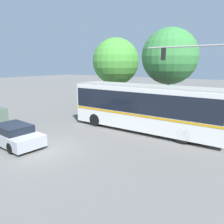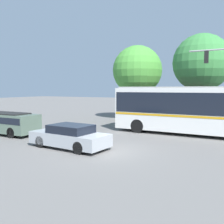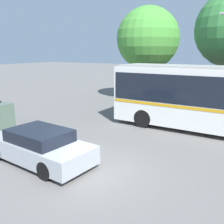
% 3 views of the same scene
% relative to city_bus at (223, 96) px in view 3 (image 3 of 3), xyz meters
% --- Properties ---
extents(ground_plane, '(140.00, 140.00, 0.00)m').
position_rel_city_bus_xyz_m(ground_plane, '(-3.30, -6.78, -1.92)').
color(ground_plane, slate).
extents(city_bus, '(11.28, 2.65, 3.38)m').
position_rel_city_bus_xyz_m(city_bus, '(0.00, 0.00, 0.00)').
color(city_bus, silver).
rests_on(city_bus, ground).
extents(sedan_foreground, '(4.62, 2.20, 1.29)m').
position_rel_city_bus_xyz_m(sedan_foreground, '(-5.27, -7.24, -1.30)').
color(sedan_foreground, '#9EA3A8').
rests_on(sedan_foreground, ground).
extents(flowering_hedge, '(7.14, 1.08, 1.46)m').
position_rel_city_bus_xyz_m(flowering_hedge, '(-1.97, 3.92, -1.20)').
color(flowering_hedge, '#286028').
rests_on(flowering_hedge, ground).
extents(street_tree_left, '(5.14, 5.14, 7.71)m').
position_rel_city_bus_xyz_m(street_tree_left, '(-7.03, 6.65, 3.21)').
color(street_tree_left, brown).
rests_on(street_tree_left, ground).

